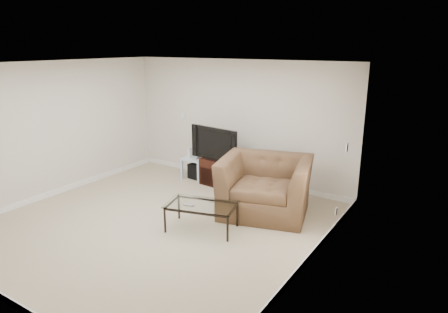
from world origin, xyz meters
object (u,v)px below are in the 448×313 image
Objects in this scene: side_table at (196,168)px; coffee_table at (202,217)px; tv_stand at (219,172)px; subwoofer at (198,171)px; television at (218,143)px; recliner at (265,177)px.

side_table reaches higher than coffee_table.
tv_stand is 0.62× the size of coffee_table.
subwoofer is 0.29× the size of coffee_table.
tv_stand is 0.61m from television.
television reaches higher than side_table.
television reaches higher than coffee_table.
side_table is at bearing 142.48° from recliner.
recliner is at bearing -22.65° from subwoofer.
television is 0.73× the size of recliner.
subwoofer is at bearing 141.73° from recliner.
side_table is 0.08m from subwoofer.
recliner is at bearing 64.71° from coffee_table.
tv_stand is at bearing 136.64° from recliner.
television is 0.91m from side_table.
side_table is at bearing -144.77° from subwoofer.
coffee_table is (0.92, -1.87, -0.06)m from tv_stand.
tv_stand reaches higher than subwoofer.
television is at bearing 116.55° from coffee_table.
television is at bearing -11.47° from subwoofer.
television is 2.24× the size of side_table.
television is 1.63m from recliner.
side_table is (-0.63, 0.10, -0.65)m from television.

